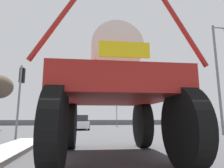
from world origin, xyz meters
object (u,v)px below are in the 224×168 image
at_px(traffic_signal_near_left, 21,85).
at_px(traffic_signal_near_right, 188,91).
at_px(streetlight_near_right, 219,72).
at_px(traffic_signal_far_left, 116,106).
at_px(oversize_sprayer, 113,92).
at_px(sedan_ahead, 79,123).

distance_m(traffic_signal_near_left, traffic_signal_near_right, 10.08).
height_order(traffic_signal_near_left, streetlight_near_right, streetlight_near_right).
bearing_deg(traffic_signal_near_right, traffic_signal_far_left, 95.76).
height_order(traffic_signal_far_left, streetlight_near_right, streetlight_near_right).
xyz_separation_m(traffic_signal_near_left, traffic_signal_far_left, (8.39, 16.76, -0.04)).
bearing_deg(traffic_signal_far_left, oversize_sprayer, -100.30).
bearing_deg(streetlight_near_right, oversize_sprayer, -144.13).
xyz_separation_m(sedan_ahead, streetlight_near_right, (10.34, -8.72, 3.87)).
xyz_separation_m(traffic_signal_near_right, streetlight_near_right, (3.42, 1.43, 1.72)).
relative_size(traffic_signal_near_left, traffic_signal_far_left, 1.01).
height_order(oversize_sprayer, streetlight_near_right, streetlight_near_right).
height_order(sedan_ahead, traffic_signal_far_left, traffic_signal_far_left).
relative_size(sedan_ahead, traffic_signal_far_left, 1.05).
distance_m(oversize_sprayer, traffic_signal_near_left, 6.85).
bearing_deg(traffic_signal_near_right, sedan_ahead, 124.32).
distance_m(oversize_sprayer, traffic_signal_far_left, 22.28).
height_order(oversize_sprayer, sedan_ahead, oversize_sprayer).
distance_m(oversize_sprayer, streetlight_near_right, 11.51).
bearing_deg(oversize_sprayer, traffic_signal_near_left, 42.46).
distance_m(sedan_ahead, traffic_signal_near_left, 10.87).
bearing_deg(oversize_sprayer, traffic_signal_near_right, -45.93).
bearing_deg(streetlight_near_right, traffic_signal_near_right, -157.35).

